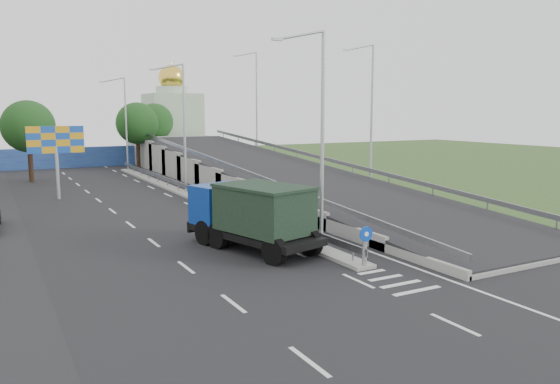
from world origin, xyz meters
TOP-DOWN VIEW (x-y plane):
  - ground at (0.00, 0.00)m, footprint 160.00×160.00m
  - road_surface at (-3.00, 20.00)m, footprint 26.00×90.00m
  - median at (0.00, 24.00)m, footprint 1.00×44.00m
  - overpass_ramp at (7.50, 24.00)m, footprint 10.00×50.00m
  - median_guardrail at (0.00, 24.00)m, footprint 0.09×44.00m
  - sign_bollard at (0.00, 2.17)m, footprint 0.64×0.23m
  - lamp_post_near at (0.11, 6.00)m, footprint 2.74×0.18m
  - lamp_post_mid at (0.11, 26.00)m, footprint 2.74×0.18m
  - lamp_post_far at (0.11, 46.00)m, footprint 2.74×0.18m
  - blue_wall at (-4.00, 52.00)m, footprint 30.00×0.50m
  - church at (10.00, 60.00)m, footprint 7.00×7.00m
  - billboard at (-9.00, 28.00)m, footprint 4.00×0.24m
  - tree_left_mid at (-10.00, 40.00)m, footprint 4.80×4.80m
  - tree_median_far at (2.00, 48.00)m, footprint 4.80×4.80m
  - tree_ramp_far at (6.00, 55.00)m, footprint 4.80×4.80m
  - dump_truck at (-2.67, 7.59)m, footprint 4.44×7.68m

SIDE VIEW (x-z plane):
  - ground at x=0.00m, z-range 0.00..0.00m
  - road_surface at x=-3.00m, z-range -0.02..0.02m
  - median at x=0.00m, z-range 0.00..0.20m
  - median_guardrail at x=0.00m, z-range 0.39..1.10m
  - sign_bollard at x=0.00m, z-range 0.20..1.87m
  - blue_wall at x=-4.00m, z-range 0.00..2.40m
  - overpass_ramp at x=7.50m, z-range 0.00..3.50m
  - dump_truck at x=-2.67m, z-range 0.17..3.37m
  - billboard at x=-9.00m, z-range 1.44..6.94m
  - tree_left_mid at x=-10.00m, z-range 1.38..8.98m
  - tree_median_far at x=2.00m, z-range 1.38..8.98m
  - tree_ramp_far at x=6.00m, z-range 1.38..8.98m
  - church at x=10.00m, z-range -1.59..12.21m
  - lamp_post_near at x=0.11m, z-range 0.77..10.85m
  - lamp_post_mid at x=0.11m, z-range 0.77..10.85m
  - lamp_post_far at x=0.11m, z-range 0.77..10.85m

